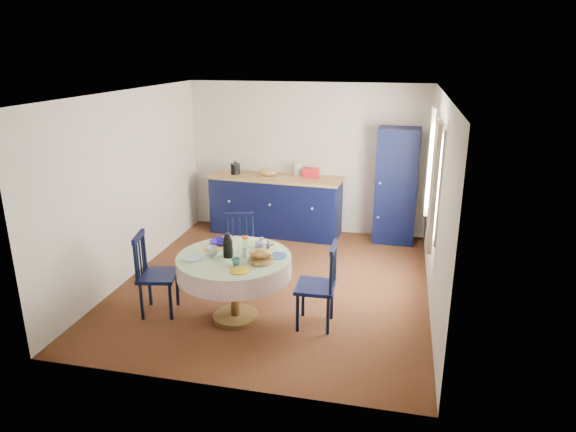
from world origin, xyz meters
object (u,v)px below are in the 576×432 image
mug_b (236,262)px  cobalt_bowl (220,243)px  chair_right (319,285)px  mug_d (228,239)px  kitchen_counter (276,204)px  dining_table (235,266)px  chair_far (240,249)px  mug_c (264,246)px  chair_left (154,273)px  mug_a (212,251)px  pantry_cabinet (396,186)px

mug_b → cobalt_bowl: size_ratio=0.41×
chair_right → mug_d: size_ratio=10.99×
kitchen_counter → mug_b: bearing=-79.9°
kitchen_counter → mug_d: kitchen_counter is taller
dining_table → chair_far: (-0.25, 0.94, -0.18)m
dining_table → mug_c: dining_table is taller
dining_table → chair_left: (-0.98, -0.06, -0.16)m
mug_a → mug_b: 0.41m
mug_b → cobalt_bowl: bearing=124.6°
cobalt_bowl → chair_right: bearing=-10.9°
mug_a → mug_d: size_ratio=1.48×
mug_a → dining_table: bearing=7.1°
pantry_cabinet → chair_far: bearing=-131.9°
dining_table → mug_c: bearing=41.7°
chair_left → cobalt_bowl: bearing=-75.1°
chair_left → pantry_cabinet: bearing=-53.4°
kitchen_counter → chair_left: (-0.72, -3.02, -0.00)m
chair_far → chair_right: (1.21, -0.88, 0.02)m
dining_table → mug_b: bearing=-69.4°
kitchen_counter → chair_far: (0.01, -2.02, -0.03)m
chair_left → chair_far: bearing=-48.3°
kitchen_counter → mug_c: 2.78m
pantry_cabinet → cobalt_bowl: 3.36m
kitchen_counter → mug_b: (0.35, -3.21, 0.32)m
chair_left → dining_table: bearing=-98.6°
cobalt_bowl → mug_b: bearing=-55.4°
chair_right → mug_b: chair_right is taller
chair_left → mug_a: size_ratio=7.42×
chair_left → chair_far: chair_left is taller
dining_table → mug_a: 0.31m
kitchen_counter → chair_far: 2.02m
kitchen_counter → pantry_cabinet: 2.01m
chair_left → kitchen_counter: bearing=-25.4°
mug_c → chair_left: bearing=-166.3°
mug_c → cobalt_bowl: mug_c is taller
chair_left → mug_b: (1.07, -0.19, 0.33)m
pantry_cabinet → mug_d: size_ratio=20.51×
dining_table → mug_d: bearing=118.2°
chair_right → mug_c: chair_right is taller
mug_a → chair_far: bearing=89.8°
mug_d → chair_far: bearing=93.7°
chair_left → cobalt_bowl: (0.69, 0.35, 0.31)m
pantry_cabinet → dining_table: pantry_cabinet is taller
chair_right → mug_b: 0.97m
kitchen_counter → chair_left: 3.10m
mug_c → kitchen_counter: bearing=101.2°
mug_b → mug_d: (-0.31, 0.64, -0.00)m
dining_table → chair_far: 0.99m
mug_b → pantry_cabinet: bearing=63.6°
chair_right → cobalt_bowl: chair_right is taller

